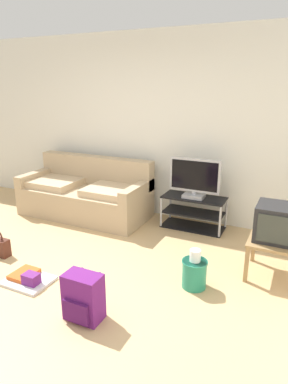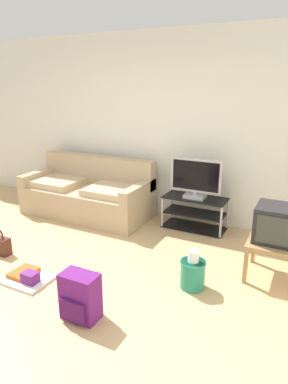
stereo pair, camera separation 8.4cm
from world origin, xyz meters
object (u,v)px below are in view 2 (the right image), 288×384
Objects in this scene: side_table at (275,246)px; crt_tv at (278,224)px; flat_tv at (196,179)px; tv_stand at (195,213)px; cleaning_bucket at (193,272)px; couch at (88,194)px; backpack at (80,297)px; floor_tray at (27,277)px.

crt_tv reaches higher than side_table.
flat_tv is 1.57× the size of crt_tv.
tv_stand is 1.24× the size of flat_tv.
cleaning_bucket is at bearing -139.95° from crt_tv.
crt_tv is (2.84, -0.64, 0.28)m from couch.
cleaning_bucket is (0.72, 0.89, -0.04)m from backpack.
backpack is 0.91m from floor_tray.
backpack is at bearing -134.13° from side_table.
couch is 2.93m from crt_tv.
tv_stand is at bearing 143.22° from side_table.
backpack is (-1.41, -1.45, -0.15)m from side_table.
side_table is 1.20× the size of crt_tv.
tv_stand is at bearing 108.15° from cleaning_bucket.
cleaning_bucket is at bearing -29.77° from couch.
tv_stand reaches higher than backpack.
flat_tv is 2.45m from floor_tray.
side_table is (1.17, -0.85, -0.37)m from flat_tv.
floor_tray is (-2.27, -1.23, -0.32)m from side_table.
flat_tv is at bearing 61.98° from floor_tray.
couch is at bearing 106.75° from floor_tray.
flat_tv is 1.30× the size of side_table.
couch is at bearing 110.78° from backpack.
flat_tv is at bearing 108.42° from cleaning_bucket.
floor_tray is at bearing -117.76° from tv_stand.
backpack reaches higher than floor_tray.
flat_tv is 1.44m from crt_tv.
crt_tv reaches higher than backpack.
flat_tv is 1.59m from cleaning_bucket.
couch is 1.69m from tv_stand.
flat_tv reaches higher than tv_stand.
flat_tv reaches higher than couch.
crt_tv is 0.96× the size of floor_tray.
flat_tv reaches higher than cleaning_bucket.
cleaning_bucket is 1.72m from floor_tray.
couch reaches higher than side_table.
side_table is 1.15× the size of floor_tray.
cleaning_bucket is (2.15, -1.23, -0.15)m from couch.
cleaning_bucket is at bearing -71.85° from tv_stand.
side_table is 2.03m from backpack.
side_table is at bearing -13.09° from couch.
crt_tv is (1.17, -0.86, 0.38)m from tv_stand.
cleaning_bucket is 0.87× the size of floor_tray.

